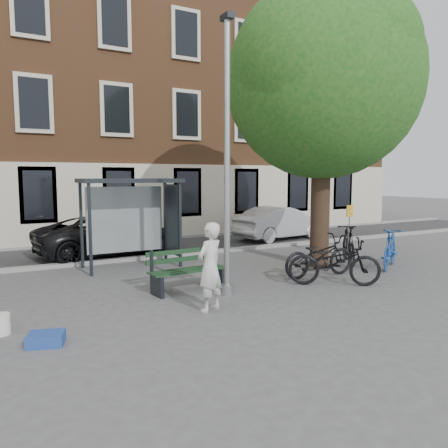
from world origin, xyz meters
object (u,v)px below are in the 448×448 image
at_px(bus_shelter, 142,202).
at_px(bike_c, 334,262).
at_px(painter, 210,267).
at_px(lamppost, 227,172).
at_px(notice_sign, 349,220).
at_px(bike_a, 319,256).
at_px(car_dark, 111,235).
at_px(car_silver, 281,223).
at_px(bike_b, 390,249).
at_px(bike_d, 348,245).
at_px(bench, 187,272).

bearing_deg(bus_shelter, bike_c, -53.91).
bearing_deg(painter, lamppost, -160.69).
relative_size(lamppost, notice_sign, 3.53).
relative_size(bike_a, notice_sign, 1.25).
distance_m(lamppost, bus_shelter, 4.24).
distance_m(car_dark, car_silver, 7.38).
bearing_deg(lamppost, bike_b, 2.87).
height_order(lamppost, bike_b, lamppost).
height_order(bike_a, bike_d, bike_d).
xyz_separation_m(bus_shelter, car_silver, (6.96, 2.58, -1.22)).
bearing_deg(painter, notice_sign, 179.07).
xyz_separation_m(painter, bike_c, (3.62, 0.37, -0.30)).
relative_size(lamppost, bike_b, 3.20).
bearing_deg(car_silver, bike_d, 157.79).
xyz_separation_m(bike_b, car_dark, (-6.66, 6.01, 0.12)).
xyz_separation_m(bike_a, car_dark, (-4.06, 5.90, 0.12)).
xyz_separation_m(bus_shelter, bench, (-0.03, -3.32, -1.48)).
bearing_deg(notice_sign, car_silver, 80.76).
relative_size(bus_shelter, painter, 1.60).
bearing_deg(bench, bus_shelter, 85.10).
bearing_deg(bike_c, car_silver, 7.29).
bearing_deg(car_dark, painter, 173.65).
bearing_deg(bike_c, car_dark, 62.94).
height_order(painter, notice_sign, painter).
bearing_deg(bike_b, notice_sign, -40.74).
xyz_separation_m(bench, bike_a, (3.68, -0.39, 0.13)).
height_order(car_silver, notice_sign, notice_sign).
distance_m(bike_a, bike_d, 2.14).
xyz_separation_m(bike_c, bike_d, (2.23, 1.79, 0.01)).
xyz_separation_m(bus_shelter, bike_d, (5.59, -2.81, -1.32)).
height_order(lamppost, car_silver, lamppost).
relative_size(painter, car_silver, 0.42).
xyz_separation_m(bike_c, car_silver, (3.60, 7.19, 0.11)).
xyz_separation_m(bike_d, car_silver, (1.37, 5.39, 0.10)).
bearing_deg(bench, bike_d, 0.90).
distance_m(bus_shelter, painter, 5.08).
bearing_deg(bike_a, bike_c, 165.24).
distance_m(bench, bike_c, 3.63).
bearing_deg(bike_b, bench, 53.69).
distance_m(bench, bike_d, 5.65).
bearing_deg(bench, painter, -102.21).
xyz_separation_m(lamppost, car_dark, (-1.02, 6.29, -2.09)).
xyz_separation_m(bench, car_silver, (7.00, 5.91, 0.26)).
relative_size(bike_b, car_dark, 0.38).
relative_size(painter, car_dark, 0.36).
xyz_separation_m(bike_a, bike_c, (-0.29, -0.90, 0.02)).
bearing_deg(bike_c, notice_sign, -15.35).
xyz_separation_m(painter, bike_d, (5.85, 2.16, -0.29)).
relative_size(painter, bike_a, 0.82).
bearing_deg(bike_d, notice_sign, -100.11).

